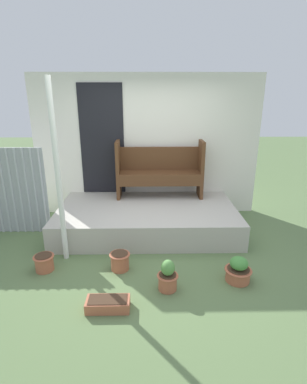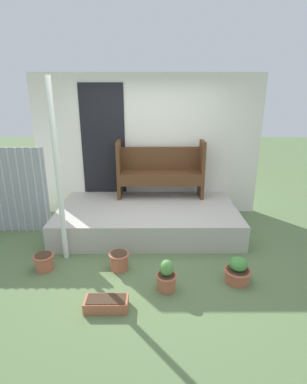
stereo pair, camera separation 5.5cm
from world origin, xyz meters
TOP-DOWN VIEW (x-y plane):
  - ground_plane at (0.00, 0.00)m, footprint 24.00×24.00m
  - porch_slab at (-0.05, 0.82)m, footprint 2.99×1.65m
  - house_wall at (-0.09, 1.67)m, footprint 4.19×0.08m
  - support_post at (-1.22, -0.08)m, footprint 0.07×0.07m
  - bench at (0.18, 1.39)m, footprint 1.56×0.41m
  - flower_pot_left at (-1.42, -0.39)m, footprint 0.28×0.28m
  - flower_pot_middle at (-0.42, -0.39)m, footprint 0.28×0.28m
  - flower_pot_right at (0.20, -0.83)m, footprint 0.26×0.26m
  - flower_pot_far_right at (1.09, -0.68)m, footprint 0.34×0.34m
  - planter_box_rect at (-0.48, -1.17)m, footprint 0.48×0.22m

SIDE VIEW (x-z plane):
  - ground_plane at x=0.00m, z-range 0.00..0.00m
  - planter_box_rect at x=-0.48m, z-range 0.00..0.13m
  - flower_pot_left at x=-1.42m, z-range 0.01..0.23m
  - flower_pot_middle at x=-0.42m, z-range 0.01..0.25m
  - flower_pot_far_right at x=1.09m, z-range -0.02..0.31m
  - flower_pot_right at x=0.20m, z-range -0.03..0.37m
  - porch_slab at x=-0.05m, z-range 0.00..0.42m
  - bench at x=0.18m, z-range 0.43..1.47m
  - support_post at x=-1.22m, z-range 0.00..2.47m
  - house_wall at x=-0.09m, z-range 0.01..2.61m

